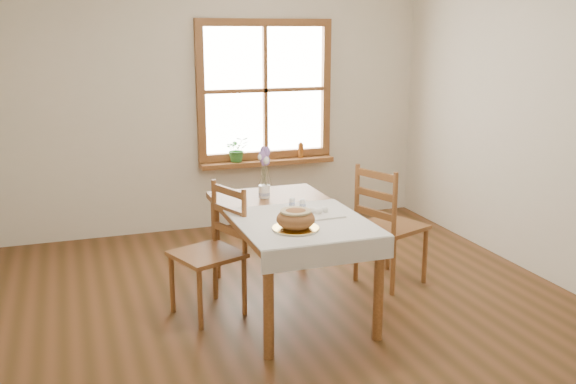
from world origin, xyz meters
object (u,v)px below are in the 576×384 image
bread_plate (296,229)px  flower_vase (264,192)px  chair_right (392,224)px  dining_table (288,222)px  chair_left (207,252)px

bread_plate → flower_vase: 0.90m
chair_right → bread_plate: (-1.08, -0.64, 0.26)m
dining_table → chair_left: size_ratio=1.66×
chair_right → bread_plate: size_ratio=3.30×
dining_table → bread_plate: bread_plate is taller
chair_right → flower_vase: chair_right is taller
flower_vase → chair_left: bearing=-146.5°
dining_table → chair_right: size_ratio=1.59×
chair_right → bread_plate: chair_right is taller
bread_plate → flower_vase: size_ratio=3.02×
dining_table → flower_vase: 0.45m
dining_table → chair_right: (0.97, 0.17, -0.16)m
dining_table → bread_plate: (-0.11, -0.47, 0.10)m
dining_table → chair_left: 0.64m
chair_right → chair_left: bearing=73.1°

